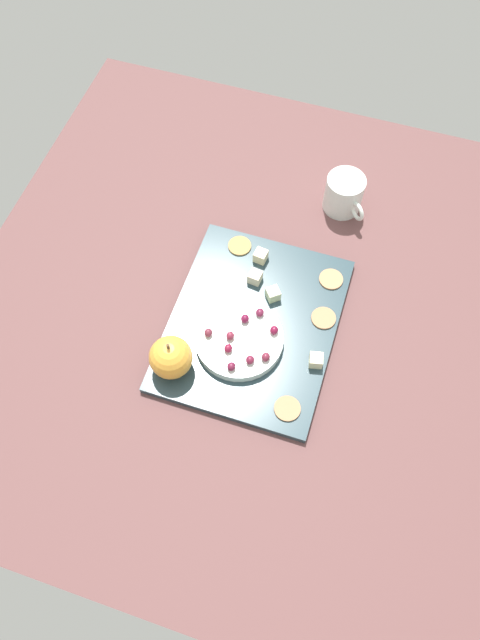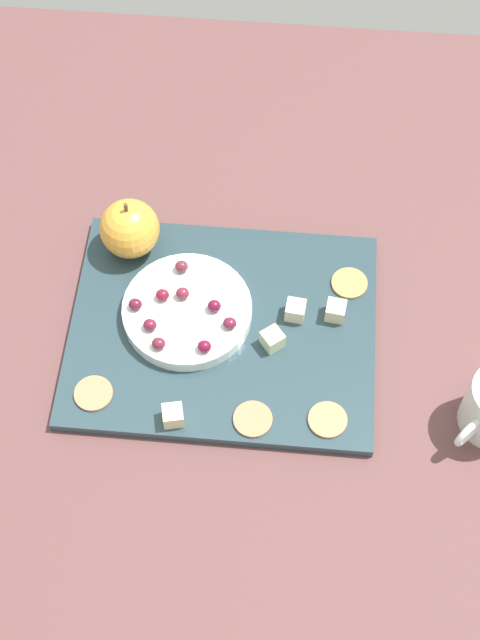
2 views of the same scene
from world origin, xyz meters
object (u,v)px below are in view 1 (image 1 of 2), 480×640
at_px(serving_dish, 240,339).
at_px(cheese_cube_3, 261,256).
at_px(platter, 253,324).
at_px(grape_5, 260,313).
at_px(grape_7, 231,366).
at_px(grape_3, 228,348).
at_px(grape_0, 274,330).
at_px(grape_6, 208,333).
at_px(cheese_cube_1, 316,360).
at_px(cup, 344,194).
at_px(cracker_2, 331,279).
at_px(grape_8, 266,357).
at_px(cracker_3, 240,246).
at_px(grape_1, 250,360).
at_px(cracker_0, 324,318).
at_px(cheese_cube_2, 273,294).
at_px(cheese_cube_0, 255,277).
at_px(cracker_1, 287,409).
at_px(grape_4, 247,319).
at_px(apple_whole, 171,357).
at_px(grape_2, 230,336).

distance_m(serving_dish, cheese_cube_3, 0.18).
bearing_deg(platter, grape_5, -42.92).
bearing_deg(grape_7, grape_3, 27.30).
bearing_deg(grape_0, platter, 68.78).
height_order(platter, grape_6, grape_6).
xyz_separation_m(cheese_cube_1, cup, (0.37, 0.04, 0.01)).
relative_size(cracker_2, grape_8, 2.76).
height_order(platter, cracker_2, cracker_2).
height_order(cracker_3, grape_8, grape_8).
bearing_deg(cheese_cube_3, grape_1, -167.83).
xyz_separation_m(cracker_0, grape_7, (-0.15, 0.13, 0.02)).
height_order(cheese_cube_1, cheese_cube_2, same).
bearing_deg(grape_6, cracker_2, -43.48).
distance_m(platter, grape_5, 0.03).
relative_size(cheese_cube_1, grape_1, 1.40).
distance_m(cheese_cube_0, cracker_1, 0.26).
height_order(platter, cup, cup).
distance_m(grape_3, grape_4, 0.07).
height_order(cracker_1, grape_1, grape_1).
bearing_deg(grape_8, apple_whole, 110.18).
xyz_separation_m(apple_whole, cheese_cube_3, (0.26, -0.08, -0.03)).
xyz_separation_m(grape_1, grape_5, (0.09, 0.01, -0.00)).
distance_m(serving_dish, apple_whole, 0.13).
distance_m(cheese_cube_0, grape_7, 0.20).
bearing_deg(cup, apple_whole, 155.99).
height_order(platter, cheese_cube_0, cheese_cube_0).
bearing_deg(cracker_2, cheese_cube_3, 88.60).
bearing_deg(cheese_cube_3, cracker_3, 70.95).
distance_m(apple_whole, cheese_cube_0, 0.23).
bearing_deg(grape_4, grape_5, -40.12).
bearing_deg(grape_1, platter, 13.38).
bearing_deg(grape_7, apple_whole, 101.63).
height_order(cracker_2, grape_3, grape_3).
xyz_separation_m(apple_whole, grape_1, (0.04, -0.13, -0.01)).
xyz_separation_m(cheese_cube_2, grape_2, (-0.11, 0.05, 0.01)).
bearing_deg(grape_8, cheese_cube_2, 10.78).
bearing_deg(grape_1, cracker_3, 21.90).
height_order(apple_whole, grape_3, apple_whole).
bearing_deg(grape_2, cracker_0, -56.49).
distance_m(cracker_0, grape_6, 0.22).
distance_m(grape_0, grape_6, 0.12).
xyz_separation_m(grape_0, grape_1, (-0.07, 0.02, -0.00)).
xyz_separation_m(apple_whole, grape_0, (0.11, -0.15, -0.01)).
bearing_deg(cheese_cube_0, apple_whole, 158.35).
xyz_separation_m(cheese_cube_0, cracker_0, (-0.04, -0.14, -0.01)).
bearing_deg(cheese_cube_0, grape_3, -179.75).
height_order(serving_dish, cheese_cube_2, cheese_cube_2).
xyz_separation_m(cheese_cube_1, cracker_3, (0.20, 0.20, -0.01)).
distance_m(cracker_0, cracker_3, 0.22).
distance_m(cheese_cube_3, cup, 0.22).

